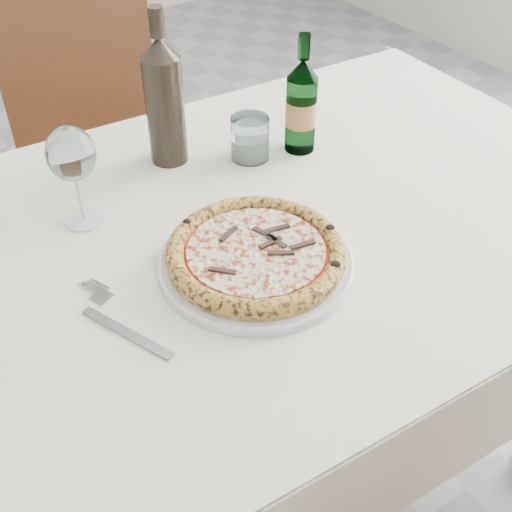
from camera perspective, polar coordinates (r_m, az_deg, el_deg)
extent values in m
cube|color=gray|center=(1.61, -5.71, -21.03)|extent=(5.00, 6.00, 0.02)
cube|color=#5C3417|center=(1.05, -3.02, 0.99)|extent=(1.45, 0.87, 0.04)
cube|color=white|center=(1.04, -3.06, 1.98)|extent=(1.52, 0.94, 0.01)
cube|color=white|center=(1.43, -12.10, 7.32)|extent=(1.48, 0.01, 0.22)
cube|color=white|center=(0.90, 12.59, -18.35)|extent=(1.48, 0.01, 0.22)
cube|color=white|center=(1.55, 21.41, 7.95)|extent=(0.01, 0.87, 0.22)
cylinder|color=#5C3417|center=(1.82, 9.27, 4.68)|extent=(0.06, 0.06, 0.71)
cube|color=#5C3417|center=(1.72, -13.72, 5.53)|extent=(0.48, 0.48, 0.04)
cube|color=#5C3417|center=(1.76, -15.54, 15.36)|extent=(0.38, 0.16, 0.46)
cylinder|color=#5C3417|center=(2.00, -8.44, 3.36)|extent=(0.04, 0.04, 0.43)
cylinder|color=#5C3417|center=(1.74, -6.68, -2.87)|extent=(0.04, 0.04, 0.43)
cylinder|color=#5C3417|center=(2.00, -17.77, 1.69)|extent=(0.04, 0.04, 0.43)
cylinder|color=#5C3417|center=(1.74, -17.39, -4.77)|extent=(0.04, 0.04, 0.43)
cylinder|color=silver|center=(0.97, 0.00, -0.59)|extent=(0.30, 0.30, 0.01)
torus|color=silver|center=(0.97, 0.00, -0.36)|extent=(0.30, 0.30, 0.01)
cylinder|color=tan|center=(0.96, 0.00, 0.00)|extent=(0.26, 0.26, 0.01)
torus|color=#B98A30|center=(0.95, 0.00, 0.37)|extent=(0.27, 0.27, 0.03)
cylinder|color=#BD120A|center=(0.95, 0.00, 0.37)|extent=(0.23, 0.23, 0.00)
cylinder|color=#F3E9BD|center=(0.95, 0.00, 0.51)|extent=(0.21, 0.21, 0.00)
cube|color=black|center=(0.96, 1.31, 1.27)|extent=(0.04, 0.01, 0.00)
cube|color=black|center=(0.98, 0.49, 2.26)|extent=(0.03, 0.03, 0.00)
cube|color=black|center=(0.99, -1.90, 2.52)|extent=(0.01, 0.04, 0.00)
cube|color=black|center=(0.96, -1.84, 0.95)|extent=(0.03, 0.03, 0.00)
cube|color=black|center=(0.93, -2.43, -0.32)|extent=(0.04, 0.01, 0.00)
cube|color=black|center=(0.90, -0.79, -1.81)|extent=(0.03, 0.03, 0.00)
cube|color=black|center=(0.93, 1.24, -0.46)|extent=(0.01, 0.04, 0.00)
cube|color=black|center=(0.94, 3.12, 0.32)|extent=(0.03, 0.03, 0.00)
cube|color=gray|center=(0.89, -11.33, -6.86)|extent=(0.07, 0.15, 0.00)
cube|color=gray|center=(0.95, -13.72, -3.33)|extent=(0.03, 0.03, 0.00)
cylinder|color=gray|center=(0.97, -14.95, -2.52)|extent=(0.00, 0.04, 0.00)
cylinder|color=gray|center=(0.97, -14.59, -2.38)|extent=(0.00, 0.04, 0.00)
cylinder|color=gray|center=(0.97, -14.23, -2.23)|extent=(0.00, 0.04, 0.00)
cylinder|color=gray|center=(0.97, -13.88, -2.09)|extent=(0.00, 0.04, 0.00)
cylinder|color=silver|center=(1.10, -14.97, 3.15)|extent=(0.07, 0.07, 0.00)
cylinder|color=silver|center=(1.07, -15.37, 5.09)|extent=(0.01, 0.01, 0.09)
ellipsoid|color=silver|center=(1.03, -16.14, 8.73)|extent=(0.08, 0.08, 0.09)
cylinder|color=silver|center=(1.21, -0.53, 10.44)|extent=(0.07, 0.07, 0.08)
cylinder|color=white|center=(1.22, -0.53, 9.64)|extent=(0.06, 0.06, 0.04)
cylinder|color=#397044|center=(1.22, 4.00, 12.42)|extent=(0.06, 0.06, 0.14)
cone|color=#397044|center=(1.19, 4.20, 16.27)|extent=(0.06, 0.06, 0.04)
cylinder|color=#397044|center=(1.17, 4.30, 18.07)|extent=(0.02, 0.02, 0.04)
cylinder|color=tan|center=(1.22, 4.01, 12.61)|extent=(0.06, 0.06, 0.05)
cylinder|color=black|center=(1.19, -8.06, 12.64)|extent=(0.07, 0.07, 0.20)
cone|color=black|center=(1.14, -8.62, 17.88)|extent=(0.07, 0.07, 0.04)
cylinder|color=black|center=(1.12, -8.84, 19.89)|extent=(0.03, 0.03, 0.05)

